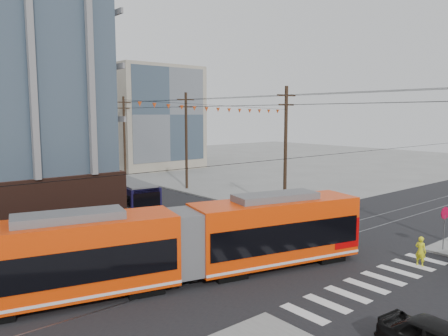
# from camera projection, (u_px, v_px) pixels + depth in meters

# --- Properties ---
(ground) EXTENTS (160.00, 160.00, 0.00)m
(ground) POSITION_uv_depth(u_px,v_px,m) (327.00, 267.00, 24.78)
(ground) COLOR slate
(bg_bldg_ne_near) EXTENTS (14.00, 14.00, 16.00)m
(bg_bldg_ne_near) POSITION_uv_depth(u_px,v_px,m) (146.00, 118.00, 70.53)
(bg_bldg_ne_near) COLOR gray
(bg_bldg_ne_near) RESTS_ON ground
(bg_bldg_ne_far) EXTENTS (16.00, 16.00, 14.00)m
(bg_bldg_ne_far) POSITION_uv_depth(u_px,v_px,m) (105.00, 122.00, 87.16)
(bg_bldg_ne_far) COLOR #8C99A5
(bg_bldg_ne_far) RESTS_ON ground
(utility_pole_far) EXTENTS (0.30, 0.30, 11.00)m
(utility_pole_far) POSITION_uv_depth(u_px,v_px,m) (82.00, 133.00, 72.16)
(utility_pole_far) COLOR black
(utility_pole_far) RESTS_ON ground
(streetcar) EXTENTS (20.92, 8.01, 4.02)m
(streetcar) POSITION_uv_depth(u_px,v_px,m) (184.00, 243.00, 22.45)
(streetcar) COLOR #E53705
(streetcar) RESTS_ON ground
(city_bus) EXTENTS (3.94, 11.64, 3.23)m
(city_bus) POSITION_uv_depth(u_px,v_px,m) (121.00, 196.00, 37.53)
(city_bus) COLOR black
(city_bus) RESTS_ON ground
(parked_car_silver) EXTENTS (3.59, 5.35, 1.67)m
(parked_car_silver) POSITION_uv_depth(u_px,v_px,m) (123.00, 217.00, 33.17)
(parked_car_silver) COLOR #949494
(parked_car_silver) RESTS_ON ground
(parked_car_white) EXTENTS (2.31, 4.89, 1.38)m
(parked_car_white) POSITION_uv_depth(u_px,v_px,m) (100.00, 210.00, 36.26)
(parked_car_white) COLOR #BDBDBD
(parked_car_white) RESTS_ON ground
(parked_car_grey) EXTENTS (2.52, 4.86, 1.31)m
(parked_car_grey) POSITION_uv_depth(u_px,v_px,m) (66.00, 202.00, 39.50)
(parked_car_grey) COLOR #4E4F50
(parked_car_grey) RESTS_ON ground
(pedestrian) EXTENTS (0.42, 0.63, 1.72)m
(pedestrian) POSITION_uv_depth(u_px,v_px,m) (421.00, 251.00, 24.85)
(pedestrian) COLOR yellow
(pedestrian) RESTS_ON ground
(stop_sign) EXTENTS (0.93, 0.93, 2.70)m
(stop_sign) POSITION_uv_depth(u_px,v_px,m) (444.00, 231.00, 27.32)
(stop_sign) COLOR #A30026
(stop_sign) RESTS_ON ground
(jersey_barrier) EXTENTS (2.01, 3.71, 0.73)m
(jersey_barrier) POSITION_uv_depth(u_px,v_px,m) (283.00, 208.00, 38.41)
(jersey_barrier) COLOR slate
(jersey_barrier) RESTS_ON ground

